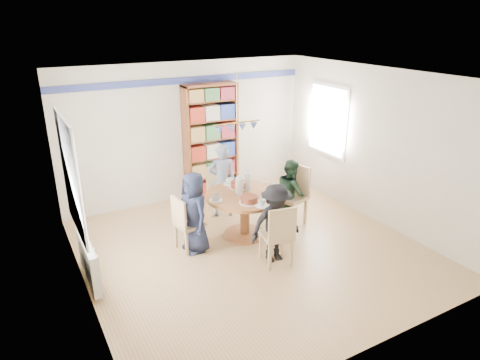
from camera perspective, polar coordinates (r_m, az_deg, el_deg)
ground at (r=6.89m, az=1.64°, el=-9.23°), size 5.00×5.00×0.00m
room_shell at (r=6.84m, az=-3.83°, el=5.53°), size 5.00×5.00×5.00m
radiator at (r=6.27m, az=-19.52°, el=-10.15°), size 0.12×1.00×0.60m
dining_table at (r=7.06m, az=0.65°, el=-3.35°), size 1.30×1.30×0.75m
chair_left at (r=6.70m, az=-7.33°, el=-5.51°), size 0.46×0.46×0.91m
chair_right at (r=7.58m, az=7.25°, el=-1.61°), size 0.58×0.58×1.05m
chair_far at (r=7.96m, az=-3.02°, el=-1.09°), size 0.47×0.47×0.87m
chair_near at (r=6.26m, az=5.19°, el=-7.07°), size 0.49×0.49×0.96m
person_left at (r=6.62m, az=-6.10°, el=-4.32°), size 0.46×0.66×1.30m
person_right at (r=7.53m, az=6.77°, el=-1.62°), size 0.58×0.67×1.18m
person_far at (r=7.74m, az=-2.40°, el=-0.09°), size 0.58×0.47×1.37m
person_near at (r=6.35m, az=4.73°, el=-5.79°), size 0.82×0.50×1.23m
bookshelf at (r=8.55m, az=-3.92°, el=5.02°), size 1.09×0.33×2.28m
tableware at (r=6.96m, az=0.35°, el=-1.33°), size 1.27×1.27×0.33m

